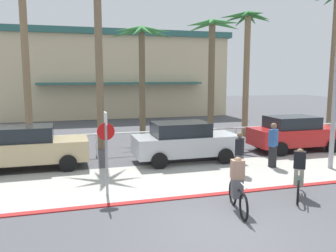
{
  "coord_description": "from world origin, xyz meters",
  "views": [
    {
      "loc": [
        -3.53,
        -7.29,
        3.62
      ],
      "look_at": [
        0.34,
        6.0,
        1.62
      ],
      "focal_mm": 37.33,
      "sensor_mm": 36.0,
      "label": 1
    }
  ],
  "objects": [
    {
      "name": "stop_sign_bike_lane",
      "position": [
        -2.45,
        3.02,
        1.68
      ],
      "size": [
        0.52,
        0.56,
        2.56
      ],
      "color": "gray",
      "rests_on": "ground"
    },
    {
      "name": "sidewalk_strip",
      "position": [
        0.0,
        4.2,
        0.01
      ],
      "size": [
        44.0,
        4.0,
        0.02
      ],
      "primitive_type": "cube",
      "color": "#ADAAA0",
      "rests_on": "ground"
    },
    {
      "name": "rail_fence",
      "position": [
        0.0,
        8.5,
        0.84
      ],
      "size": [
        23.22,
        0.08,
        1.04
      ],
      "color": "white",
      "rests_on": "ground"
    },
    {
      "name": "palm_tree_3",
      "position": [
        -1.94,
        10.03,
        6.98
      ],
      "size": [
        3.03,
        2.77,
        9.85
      ],
      "color": "#756047",
      "rests_on": "ground"
    },
    {
      "name": "building_backdrop",
      "position": [
        0.95,
        27.41,
        3.74
      ],
      "size": [
        19.81,
        12.25,
        7.44
      ],
      "color": "beige",
      "rests_on": "ground"
    },
    {
      "name": "palm_tree_6",
      "position": [
        6.81,
        11.62,
        5.61
      ],
      "size": [
        3.37,
        3.51,
        7.36
      ],
      "color": "#846B4C",
      "rests_on": "ground"
    },
    {
      "name": "palm_tree_4",
      "position": [
        0.76,
        12.94,
        5.11
      ],
      "size": [
        3.65,
        3.46,
        6.47
      ],
      "color": "brown",
      "rests_on": "ground"
    },
    {
      "name": "car_red_3",
      "position": [
        7.01,
        6.99,
        0.87
      ],
      "size": [
        4.4,
        2.02,
        1.69
      ],
      "color": "red",
      "rests_on": "ground"
    },
    {
      "name": "pedestrian_0",
      "position": [
        2.48,
        3.99,
        0.73
      ],
      "size": [
        0.45,
        0.47,
        1.59
      ],
      "color": "#4C4C51",
      "rests_on": "ground"
    },
    {
      "name": "cyclist_teal_1",
      "position": [
        3.08,
        1.35,
        0.69
      ],
      "size": [
        1.15,
        1.48,
        1.5
      ],
      "color": "black",
      "rests_on": "ground"
    },
    {
      "name": "palm_tree_7",
      "position": [
        12.84,
        11.4,
        6.7
      ],
      "size": [
        3.68,
        3.3,
        8.81
      ],
      "color": "#756047",
      "rests_on": "ground"
    },
    {
      "name": "pedestrian_1",
      "position": [
        4.25,
        4.56,
        0.83
      ],
      "size": [
        0.48,
        0.45,
        1.79
      ],
      "color": "#232326",
      "rests_on": "ground"
    },
    {
      "name": "cyclist_black_0",
      "position": [
        0.8,
        0.88,
        0.69
      ],
      "size": [
        0.44,
        1.79,
        1.5
      ],
      "color": "black",
      "rests_on": "ground"
    },
    {
      "name": "car_tan_1",
      "position": [
        -5.04,
        7.03,
        0.87
      ],
      "size": [
        4.4,
        2.02,
        1.69
      ],
      "color": "tan",
      "rests_on": "ground"
    },
    {
      "name": "palm_tree_5",
      "position": [
        4.33,
        10.97,
        4.96
      ],
      "size": [
        3.24,
        3.25,
        6.72
      ],
      "color": "brown",
      "rests_on": "ground"
    },
    {
      "name": "ground_plane",
      "position": [
        0.0,
        10.0,
        0.0
      ],
      "size": [
        80.0,
        80.0,
        0.0
      ],
      "primitive_type": "plane",
      "color": "#4C4C51"
    },
    {
      "name": "car_silver_2",
      "position": [
        1.2,
        6.45,
        0.87
      ],
      "size": [
        4.4,
        2.02,
        1.69
      ],
      "color": "#B2B7BC",
      "rests_on": "ground"
    },
    {
      "name": "curb_paint",
      "position": [
        0.0,
        2.2,
        0.01
      ],
      "size": [
        44.0,
        0.24,
        0.03
      ],
      "primitive_type": "cube",
      "color": "maroon",
      "rests_on": "ground"
    },
    {
      "name": "palm_tree_2",
      "position": [
        -5.44,
        11.51,
        5.97
      ],
      "size": [
        3.39,
        2.88,
        8.33
      ],
      "color": "#846B4C",
      "rests_on": "ground"
    }
  ]
}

